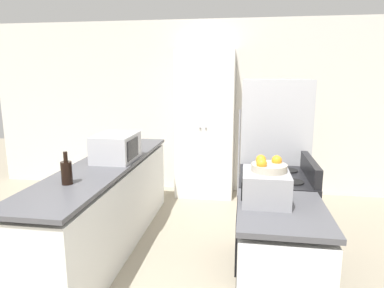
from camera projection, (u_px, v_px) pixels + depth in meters
wall_back at (208, 108)px, 5.26m from camera, size 7.00×0.06×2.60m
counter_left at (107, 207)px, 3.57m from camera, size 0.60×2.74×0.92m
counter_right at (279, 273)px, 2.37m from camera, size 0.60×0.78×0.92m
pantry_cabinet at (205, 125)px, 5.03m from camera, size 0.84×0.49×2.14m
stove at (273, 223)px, 3.12m from camera, size 0.66×0.74×1.08m
refrigerator at (272, 159)px, 3.79m from camera, size 0.72×0.73×1.75m
microwave at (116, 147)px, 3.57m from camera, size 0.39×0.53×0.28m
wine_bottle at (67, 172)px, 2.79m from camera, size 0.09×0.09×0.27m
toaster_oven at (265, 187)px, 2.40m from camera, size 0.33×0.38×0.22m
fruit_bowl at (268, 166)px, 2.39m from camera, size 0.25×0.25×0.10m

